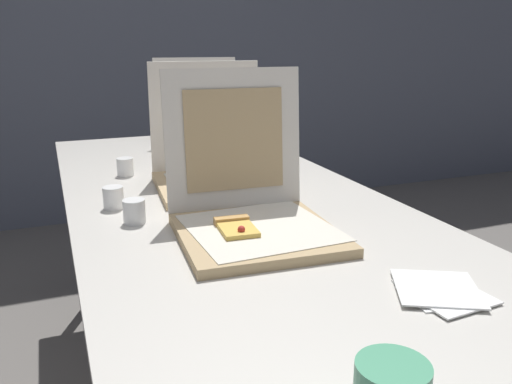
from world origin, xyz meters
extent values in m
cube|color=slate|center=(0.00, 2.82, 1.30)|extent=(10.00, 0.10, 2.60)
cube|color=beige|center=(0.00, 0.58, 0.73)|extent=(0.84, 2.11, 0.03)
cylinder|color=gray|center=(-0.35, 1.56, 0.36)|extent=(0.04, 0.04, 0.72)
cylinder|color=gray|center=(0.35, 1.56, 0.36)|extent=(0.04, 0.04, 0.72)
cube|color=tan|center=(-0.04, 0.27, 0.76)|extent=(0.36, 0.36, 0.02)
cube|color=silver|center=(-0.03, 0.28, 0.77)|extent=(0.31, 0.31, 0.00)
cube|color=silver|center=(-0.03, 0.45, 0.94)|extent=(0.34, 0.06, 0.34)
cube|color=tan|center=(-0.03, 0.45, 0.94)|extent=(0.24, 0.04, 0.24)
cube|color=#E5B74C|center=(-0.08, 0.27, 0.78)|extent=(0.08, 0.11, 0.01)
cube|color=tan|center=(-0.08, 0.32, 0.78)|extent=(0.08, 0.03, 0.02)
sphere|color=red|center=(-0.08, 0.24, 0.79)|extent=(0.02, 0.02, 0.02)
cube|color=tan|center=(0.00, 0.69, 0.76)|extent=(0.36, 0.36, 0.02)
cube|color=silver|center=(0.01, 0.68, 0.77)|extent=(0.29, 0.29, 0.00)
cube|color=silver|center=(0.02, 0.85, 0.94)|extent=(0.34, 0.06, 0.34)
cube|color=tan|center=(0.02, 0.84, 0.94)|extent=(0.24, 0.04, 0.24)
cube|color=#E0B266|center=(0.03, 0.67, 0.78)|extent=(0.07, 0.10, 0.01)
cube|color=tan|center=(0.03, 0.72, 0.78)|extent=(0.07, 0.03, 0.02)
sphere|color=red|center=(0.04, 0.68, 0.79)|extent=(0.02, 0.02, 0.02)
cube|color=tan|center=(0.11, 1.16, 0.76)|extent=(0.38, 0.38, 0.02)
cube|color=silver|center=(0.10, 1.16, 0.77)|extent=(0.33, 0.33, 0.00)
cube|color=silver|center=(0.13, 1.37, 0.93)|extent=(0.35, 0.13, 0.33)
cube|color=tan|center=(0.13, 1.36, 0.93)|extent=(0.25, 0.09, 0.24)
cube|color=#EAC156|center=(0.07, 1.12, 0.78)|extent=(0.09, 0.12, 0.01)
cube|color=tan|center=(0.05, 1.17, 0.78)|extent=(0.07, 0.05, 0.02)
sphere|color=#2D6628|center=(0.08, 1.12, 0.79)|extent=(0.02, 0.02, 0.02)
sphere|color=#2D6628|center=(0.08, 1.13, 0.79)|extent=(0.02, 0.02, 0.02)
cylinder|color=white|center=(-0.30, 0.61, 0.78)|extent=(0.05, 0.05, 0.06)
cylinder|color=white|center=(-0.27, 0.47, 0.78)|extent=(0.05, 0.05, 0.06)
cylinder|color=white|center=(-0.22, 0.94, 0.78)|extent=(0.05, 0.05, 0.06)
cube|color=white|center=(0.16, -0.09, 0.75)|extent=(0.14, 0.14, 0.00)
cube|color=white|center=(0.16, -0.10, 0.75)|extent=(0.13, 0.13, 0.00)
cube|color=white|center=(0.16, -0.08, 0.76)|extent=(0.19, 0.19, 0.00)
camera|label=1|loc=(-0.44, -0.74, 1.17)|focal=37.00mm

